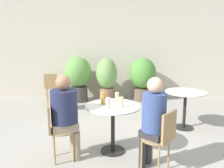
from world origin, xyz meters
TOP-DOWN VIEW (x-y plane):
  - ground_plane at (0.00, 0.00)m, footprint 20.00×20.00m
  - storefront_wall at (0.00, 3.55)m, footprint 10.00×0.06m
  - cafe_table_near at (-0.00, 0.08)m, footprint 0.83×0.83m
  - cafe_table_far at (1.43, 0.99)m, footprint 0.77×0.77m
  - bistro_chair_0 at (-0.80, -0.16)m, footprint 0.43×0.41m
  - bistro_chair_1 at (0.61, -0.49)m, footprint 0.45×0.45m
  - bistro_chair_2 at (-1.14, 2.19)m, footprint 0.40×0.39m
  - bistro_chair_3 at (-1.61, 2.80)m, footprint 0.39×0.41m
  - seated_person_0 at (-0.67, -0.12)m, footprint 0.43×0.40m
  - seated_person_1 at (0.51, -0.40)m, footprint 0.39×0.39m
  - beer_glass_0 at (0.12, -0.02)m, footprint 0.07×0.07m
  - beer_glass_1 at (0.07, 0.22)m, footprint 0.06×0.06m
  - beer_glass_2 at (-0.15, 0.15)m, footprint 0.07×0.07m
  - beer_glass_3 at (-0.07, -0.06)m, footprint 0.06×0.06m
  - potted_plant_0 at (-0.90, 3.06)m, footprint 0.75×0.75m
  - potted_plant_1 at (-0.10, 2.98)m, footprint 0.59×0.59m
  - potted_plant_2 at (0.94, 3.08)m, footprint 0.75×0.75m

SIDE VIEW (x-z plane):
  - ground_plane at x=0.00m, z-range 0.00..0.00m
  - bistro_chair_0 at x=-0.80m, z-range 0.09..0.93m
  - bistro_chair_1 at x=0.61m, z-range 0.09..0.93m
  - bistro_chair_2 at x=-1.14m, z-range 0.09..0.93m
  - bistro_chair_3 at x=-1.61m, z-range 0.09..0.93m
  - cafe_table_far at x=1.43m, z-range 0.21..0.94m
  - cafe_table_near at x=0.00m, z-range 0.22..0.96m
  - potted_plant_2 at x=0.94m, z-range 0.08..1.31m
  - potted_plant_1 at x=-0.10m, z-range 0.09..1.32m
  - seated_person_0 at x=-0.67m, z-range 0.11..1.34m
  - potted_plant_0 at x=-0.90m, z-range 0.09..1.35m
  - seated_person_1 at x=0.51m, z-range 0.12..1.36m
  - beer_glass_0 at x=0.12m, z-range 0.74..0.89m
  - beer_glass_3 at x=-0.07m, z-range 0.74..0.89m
  - beer_glass_1 at x=0.07m, z-range 0.74..0.90m
  - beer_glass_2 at x=-0.15m, z-range 0.74..0.92m
  - storefront_wall at x=0.00m, z-range 0.00..3.00m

